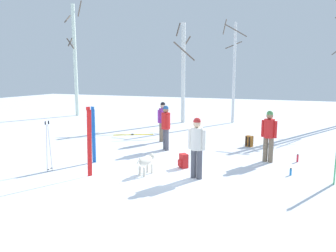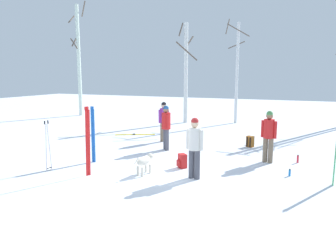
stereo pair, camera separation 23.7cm
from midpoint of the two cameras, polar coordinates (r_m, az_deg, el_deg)
The scene contains 17 objects.
ground_plane at distance 9.54m, azimuth -4.20°, elevation -8.44°, with size 60.00×60.00×0.00m, color white.
person_0 at distance 8.89m, azimuth 4.36°, elevation -3.21°, with size 0.51×0.34×1.72m.
person_1 at distance 12.23m, azimuth -0.94°, elevation 0.22°, with size 0.38×0.41×1.72m.
person_2 at distance 11.01m, azimuth 16.89°, elevation -1.18°, with size 0.51×0.34×1.72m.
person_3 at distance 13.80m, azimuth -1.41°, elevation 1.25°, with size 0.34×0.45×1.72m.
dog at distance 9.39m, azimuth -4.56°, elevation -6.27°, with size 0.31×0.89×0.57m.
ski_pair_planted_1 at distance 9.37m, azimuth -14.49°, elevation -2.77°, with size 0.11×0.15×1.99m.
ski_pair_planted_2 at distance 10.79m, azimuth -13.69°, elevation -1.56°, with size 0.14×0.02×1.85m.
ski_pair_lying_0 at distance 15.55m, azimuth -6.60°, elevation -1.54°, with size 1.77×1.05×0.05m.
ski_poles_0 at distance 10.24m, azimuth -21.11°, elevation -3.12°, with size 0.07×0.24×1.52m.
backpack_0 at distance 10.05m, azimuth 2.07°, elevation -6.22°, with size 0.34×0.35×0.44m.
backpack_1 at distance 13.32m, azimuth 13.74°, elevation -2.65°, with size 0.32×0.34×0.44m.
water_bottle_0 at distance 9.95m, azimuth 20.30°, elevation -7.66°, with size 0.06×0.06×0.21m.
water_bottle_1 at distance 11.48m, azimuth 21.46°, elevation -5.36°, with size 0.07×0.07×0.27m.
birch_tree_0 at distance 23.53m, azimuth -16.47°, elevation 11.34°, with size 1.24×1.23×7.75m.
birch_tree_1 at distance 19.23m, azimuth 2.36°, elevation 9.64°, with size 1.20×1.23×5.88m.
birch_tree_2 at distance 19.51m, azimuth 11.26°, elevation 9.65°, with size 1.44×1.41×6.14m.
Camera 1 is at (3.92, -8.20, 2.88)m, focal length 34.34 mm.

